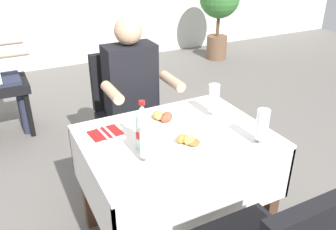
{
  "coord_description": "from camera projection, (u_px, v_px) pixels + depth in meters",
  "views": [
    {
      "loc": [
        -0.88,
        -1.38,
        1.72
      ],
      "look_at": [
        -0.06,
        0.21,
        0.82
      ],
      "focal_mm": 37.56,
      "sensor_mm": 36.0,
      "label": 1
    }
  ],
  "objects": [
    {
      "name": "plate_far_diner",
      "position": [
        163.0,
        120.0,
        2.07
      ],
      "size": [
        0.23,
        0.23,
        0.07
      ],
      "color": "white",
      "rests_on": "main_dining_table"
    },
    {
      "name": "main_dining_table",
      "position": [
        176.0,
        162.0,
        2.04
      ],
      "size": [
        1.03,
        0.78,
        0.74
      ],
      "color": "white",
      "rests_on": "ground"
    },
    {
      "name": "napkin_cutlery_set",
      "position": [
        105.0,
        133.0,
        1.97
      ],
      "size": [
        0.18,
        0.19,
        0.01
      ],
      "color": "maroon",
      "rests_on": "main_dining_table"
    },
    {
      "name": "potted_plant_corner",
      "position": [
        219.0,
        5.0,
        5.27
      ],
      "size": [
        0.61,
        0.61,
        1.24
      ],
      "color": "brown",
      "rests_on": "ground"
    },
    {
      "name": "beer_glass_right",
      "position": [
        146.0,
        144.0,
        1.68
      ],
      "size": [
        0.07,
        0.07,
        0.2
      ],
      "color": "white",
      "rests_on": "main_dining_table"
    },
    {
      "name": "chair_far_diner_seat",
      "position": [
        127.0,
        110.0,
        2.66
      ],
      "size": [
        0.44,
        0.5,
        0.97
      ],
      "color": "black",
      "rests_on": "ground"
    },
    {
      "name": "plate_near_camera",
      "position": [
        188.0,
        143.0,
        1.84
      ],
      "size": [
        0.22,
        0.22,
        0.07
      ],
      "color": "white",
      "rests_on": "main_dining_table"
    },
    {
      "name": "beer_glass_middle",
      "position": [
        214.0,
        99.0,
        2.12
      ],
      "size": [
        0.07,
        0.07,
        0.2
      ],
      "color": "white",
      "rests_on": "main_dining_table"
    },
    {
      "name": "seated_diner_far",
      "position": [
        134.0,
        96.0,
        2.51
      ],
      "size": [
        0.5,
        0.46,
        1.26
      ],
      "color": "#282D42",
      "rests_on": "ground"
    },
    {
      "name": "beer_glass_left",
      "position": [
        262.0,
        127.0,
        1.83
      ],
      "size": [
        0.07,
        0.07,
        0.2
      ],
      "color": "white",
      "rests_on": "main_dining_table"
    },
    {
      "name": "cola_bottle_primary",
      "position": [
        143.0,
        128.0,
        1.78
      ],
      "size": [
        0.07,
        0.07,
        0.27
      ],
      "color": "silver",
      "rests_on": "main_dining_table"
    }
  ]
}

